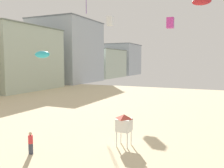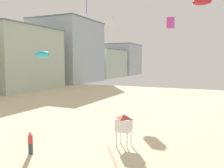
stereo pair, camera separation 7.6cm
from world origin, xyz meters
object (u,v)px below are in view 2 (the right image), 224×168
(kite_red_parafoil, at_px, (202,2))
(kite_cyan_parafoil, at_px, (42,55))
(lifeguard_stand, at_px, (124,123))
(kite_magenta_box, at_px, (171,23))
(kite_white_box, at_px, (110,21))
(kite_flyer, at_px, (30,142))

(kite_red_parafoil, bearing_deg, kite_cyan_parafoil, -118.99)
(lifeguard_stand, height_order, kite_magenta_box, kite_magenta_box)
(lifeguard_stand, bearing_deg, kite_red_parafoil, 57.13)
(lifeguard_stand, xyz_separation_m, kite_red_parafoil, (3.93, 21.66, 13.80))
(kite_magenta_box, relative_size, kite_white_box, 1.07)
(kite_flyer, distance_m, lifeguard_stand, 7.12)
(kite_magenta_box, bearing_deg, lifeguard_stand, -88.65)
(kite_flyer, height_order, kite_cyan_parafoil, kite_cyan_parafoil)
(kite_flyer, bearing_deg, kite_cyan_parafoil, 28.07)
(kite_flyer, relative_size, kite_red_parafoil, 0.59)
(kite_magenta_box, bearing_deg, kite_red_parafoil, 10.84)
(kite_magenta_box, bearing_deg, kite_white_box, -178.68)
(kite_magenta_box, bearing_deg, kite_flyer, -101.28)
(lifeguard_stand, bearing_deg, kite_magenta_box, 68.76)
(kite_flyer, height_order, kite_magenta_box, kite_magenta_box)
(lifeguard_stand, relative_size, kite_red_parafoil, 0.92)
(lifeguard_stand, relative_size, kite_white_box, 1.67)
(lifeguard_stand, distance_m, kite_magenta_box, 23.47)
(lifeguard_stand, height_order, kite_cyan_parafoil, kite_cyan_parafoil)
(kite_flyer, xyz_separation_m, lifeguard_stand, (5.52, 4.40, 0.92))
(kite_white_box, bearing_deg, kite_flyer, -78.32)
(kite_cyan_parafoil, xyz_separation_m, kite_white_box, (-2.63, 20.53, 6.32))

